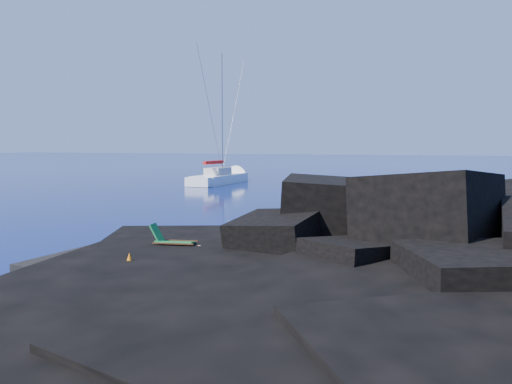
# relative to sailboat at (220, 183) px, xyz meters

# --- Properties ---
(ground) EXTENTS (400.00, 400.00, 0.00)m
(ground) POSITION_rel_sailboat_xyz_m (9.86, -37.01, 0.00)
(ground) COLOR #030E37
(ground) RESTS_ON ground
(headland) EXTENTS (24.00, 24.00, 3.60)m
(headland) POSITION_rel_sailboat_xyz_m (22.86, -34.01, 0.00)
(headland) COLOR black
(headland) RESTS_ON ground
(beach) EXTENTS (9.08, 6.86, 0.70)m
(beach) POSITION_rel_sailboat_xyz_m (14.36, -36.51, 0.00)
(beach) COLOR black
(beach) RESTS_ON ground
(surf_foam) EXTENTS (10.00, 8.00, 0.06)m
(surf_foam) POSITION_rel_sailboat_xyz_m (14.86, -32.01, 0.00)
(surf_foam) COLOR white
(surf_foam) RESTS_ON ground
(sailboat) EXTENTS (3.47, 14.29, 14.88)m
(sailboat) POSITION_rel_sailboat_xyz_m (0.00, 0.00, 0.00)
(sailboat) COLOR white
(sailboat) RESTS_ON ground
(deck_chair) EXTENTS (1.79, 1.04, 1.15)m
(deck_chair) POSITION_rel_sailboat_xyz_m (14.13, -35.19, 0.93)
(deck_chair) COLOR #1A7639
(deck_chair) RESTS_ON beach
(towel) EXTENTS (1.92, 1.38, 0.05)m
(towel) POSITION_rel_sailboat_xyz_m (14.67, -35.31, 0.37)
(towel) COLOR silver
(towel) RESTS_ON beach
(sunbather) EXTENTS (1.72, 1.03, 0.26)m
(sunbather) POSITION_rel_sailboat_xyz_m (14.67, -35.31, 0.53)
(sunbather) COLOR tan
(sunbather) RESTS_ON towel
(marker_cone) EXTENTS (0.43, 0.43, 0.54)m
(marker_cone) POSITION_rel_sailboat_xyz_m (14.05, -38.10, 0.62)
(marker_cone) COLOR orange
(marker_cone) RESTS_ON beach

